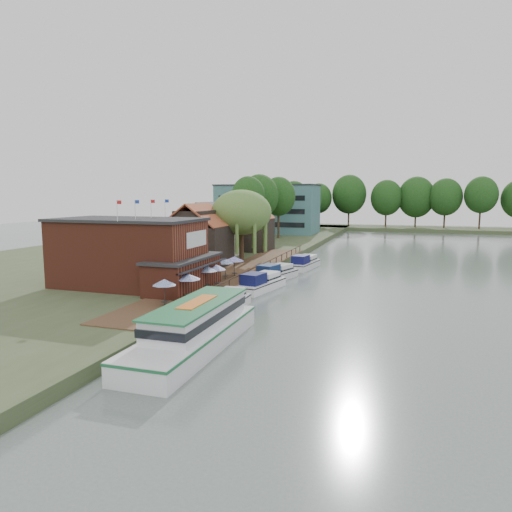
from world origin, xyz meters
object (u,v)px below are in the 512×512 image
(swan, at_px, (187,334))
(cruiser_1, at_px, (261,281))
(pub, at_px, (145,253))
(cottage_c, at_px, (250,226))
(umbrella_0, at_px, (165,293))
(umbrella_4, at_px, (225,269))
(hotel_block, at_px, (268,209))
(cruiser_3, at_px, (304,261))
(umbrella_1, at_px, (188,286))
(cruiser_0, at_px, (225,300))
(cruiser_2, at_px, (275,271))
(tour_boat, at_px, (193,326))
(cottage_b, at_px, (208,229))
(willow, at_px, (241,226))
(umbrella_5, at_px, (234,266))
(umbrella_3, at_px, (217,276))
(cottage_a, at_px, (198,235))
(umbrella_2, at_px, (206,277))

(swan, bearing_deg, cruiser_1, 89.64)
(pub, xyz_separation_m, cottage_c, (0.00, 34.00, 0.60))
(umbrella_0, xyz_separation_m, umbrella_4, (0.22, 13.47, 0.00))
(hotel_block, relative_size, umbrella_4, 10.69)
(cruiser_3, bearing_deg, umbrella_1, -93.44)
(umbrella_0, height_order, cruiser_0, umbrella_0)
(pub, height_order, cruiser_2, pub)
(umbrella_0, height_order, umbrella_4, same)
(umbrella_4, xyz_separation_m, cruiser_2, (3.97, 7.07, -1.22))
(umbrella_1, xyz_separation_m, tour_boat, (5.27, -9.71, -0.64))
(cottage_b, bearing_deg, cruiser_1, -51.10)
(willow, height_order, umbrella_5, willow)
(cruiser_2, bearing_deg, umbrella_3, -90.06)
(umbrella_1, height_order, cruiser_1, umbrella_1)
(cruiser_0, bearing_deg, hotel_block, 103.59)
(cruiser_1, relative_size, cruiser_2, 1.02)
(cottage_a, bearing_deg, cruiser_1, -34.89)
(cottage_a, height_order, willow, willow)
(cruiser_2, xyz_separation_m, tour_boat, (1.76, -27.12, 0.58))
(pub, relative_size, tour_boat, 1.33)
(umbrella_1, bearing_deg, cruiser_3, 79.43)
(cruiser_2, bearing_deg, cottage_a, -172.22)
(hotel_block, relative_size, cruiser_2, 2.83)
(cruiser_1, xyz_separation_m, swan, (-0.11, -18.09, -0.87))
(cruiser_1, bearing_deg, tour_boat, -74.79)
(pub, distance_m, cruiser_1, 13.14)
(cottage_c, xyz_separation_m, tour_boat, (12.17, -47.57, -3.60))
(cottage_a, relative_size, cruiser_3, 0.96)
(cruiser_0, bearing_deg, swan, -89.10)
(pub, height_order, umbrella_4, pub)
(umbrella_5, xyz_separation_m, swan, (3.71, -19.68, -2.07))
(umbrella_2, height_order, cruiser_1, umbrella_2)
(pub, distance_m, cottage_b, 25.33)
(swan, bearing_deg, cottage_b, 111.81)
(tour_boat, distance_m, swan, 3.26)
(pub, xyz_separation_m, umbrella_0, (6.22, -6.98, -2.36))
(hotel_block, height_order, umbrella_3, hotel_block)
(umbrella_2, xyz_separation_m, cruiser_0, (3.73, -4.00, -1.23))
(willow, height_order, cruiser_0, willow)
(cruiser_0, xyz_separation_m, cruiser_2, (0.10, 16.60, 0.01))
(cruiser_2, bearing_deg, umbrella_1, -86.39)
(umbrella_2, bearing_deg, hotel_block, 101.75)
(cottage_a, bearing_deg, cottage_b, 106.70)
(willow, height_order, umbrella_4, willow)
(cruiser_0, height_order, tour_boat, tour_boat)
(umbrella_5, bearing_deg, cottage_c, 104.87)
(umbrella_3, relative_size, cruiser_0, 0.27)
(cottage_b, relative_size, umbrella_1, 3.95)
(cottage_c, height_order, umbrella_2, cottage_c)
(tour_boat, bearing_deg, hotel_block, 102.99)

